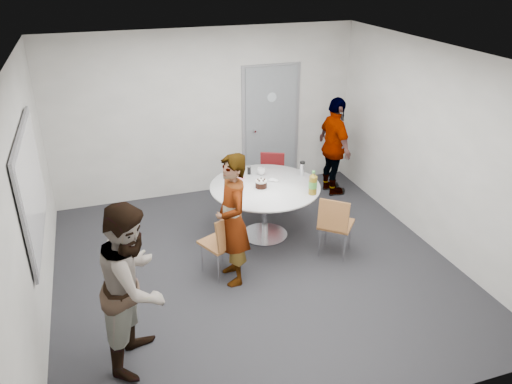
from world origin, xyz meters
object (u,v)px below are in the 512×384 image
object	(u,v)px
table	(267,193)
person_left	(134,285)
chair_near_right	(335,221)
chair_far	(272,174)
whiteboard	(32,186)
person_right	(335,147)
door	(271,127)
chair_near_left	(224,239)
person_main	(232,220)

from	to	relation	value
table	person_left	bearing A→B (deg)	-137.47
chair_near_right	chair_far	xyz separation A→B (m)	(-0.23, 1.76, -0.02)
whiteboard	chair_far	world-z (taller)	whiteboard
chair_near_right	person_right	xyz separation A→B (m)	(0.88, 1.80, 0.29)
chair_far	table	bearing A→B (deg)	91.55
table	person_left	world-z (taller)	person_left
door	chair_near_right	bearing A→B (deg)	-90.56
chair_far	chair_near_right	bearing A→B (deg)	122.63
chair_near_left	chair_far	world-z (taller)	chair_near_left
door	table	size ratio (longest dim) A/B	1.39
chair_near_right	person_main	size ratio (longest dim) A/B	0.52
whiteboard	chair_near_right	world-z (taller)	whiteboard
table	chair_near_left	world-z (taller)	table
door	chair_far	distance (m)	0.98
chair_far	person_left	size ratio (longest dim) A/B	0.49
person_right	person_left	bearing A→B (deg)	128.41
door	whiteboard	world-z (taller)	door
door	whiteboard	size ratio (longest dim) A/B	1.12
table	chair_far	world-z (taller)	table
whiteboard	table	world-z (taller)	whiteboard
chair_near_left	chair_near_right	size ratio (longest dim) A/B	0.99
door	person_main	bearing A→B (deg)	-118.76
chair_near_left	person_right	xyz separation A→B (m)	(2.37, 1.77, 0.30)
door	table	bearing A→B (deg)	-111.20
person_right	chair_near_left	bearing A→B (deg)	126.36
chair_far	person_right	bearing A→B (deg)	-152.71
person_left	person_right	bearing A→B (deg)	-26.86
chair_near_left	person_right	bearing A→B (deg)	11.97
person_right	whiteboard	bearing A→B (deg)	108.77
whiteboard	chair_near_left	xyz separation A→B (m)	(2.04, -0.23, -0.92)
door	person_main	distance (m)	2.99
door	chair_near_right	world-z (taller)	door
table	person_left	distance (m)	2.72
chair_far	person_main	size ratio (longest dim) A/B	0.50
chair_near_right	person_left	world-z (taller)	person_left
door	chair_near_left	bearing A→B (deg)	-121.09
chair_near_left	person_main	bearing A→B (deg)	-74.83
person_main	person_right	xyz separation A→B (m)	(2.28, 1.87, -0.01)
table	chair_far	bearing A→B (deg)	66.51
table	person_left	xyz separation A→B (m)	(-2.00, -1.84, 0.17)
chair_far	person_left	bearing A→B (deg)	74.23
door	person_left	world-z (taller)	door
whiteboard	chair_near_right	size ratio (longest dim) A/B	2.17
table	chair_near_right	xyz separation A→B (m)	(0.66, -0.79, -0.16)
door	person_left	xyz separation A→B (m)	(-2.68, -3.59, -0.16)
chair_near_left	person_left	xyz separation A→B (m)	(-1.16, -1.08, 0.34)
chair_near_right	person_main	xyz separation A→B (m)	(-1.41, -0.07, 0.30)
chair_far	person_right	xyz separation A→B (m)	(1.11, 0.04, 0.31)
chair_near_right	person_main	bearing A→B (deg)	-136.61
whiteboard	table	bearing A→B (deg)	10.36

